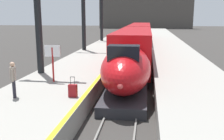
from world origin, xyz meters
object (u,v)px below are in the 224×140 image
station_column_distant (101,4)px  rolling_suitcase (73,91)px  highspeed_train_main (137,42)px  departure_info_board (53,56)px  passenger_near_edge (13,77)px

station_column_distant → rolling_suitcase: size_ratio=9.25×
highspeed_train_main → rolling_suitcase: (-2.25, -18.31, -0.57)m
rolling_suitcase → departure_info_board: departure_info_board is taller
highspeed_train_main → station_column_distant: bearing=120.7°
highspeed_train_main → station_column_distant: size_ratio=4.17×
highspeed_train_main → passenger_near_edge: highspeed_train_main is taller
passenger_near_edge → departure_info_board: bearing=76.1°
passenger_near_edge → rolling_suitcase: (2.69, 0.45, -0.69)m
highspeed_train_main → departure_info_board: highspeed_train_main is taller
rolling_suitcase → departure_info_board: bearing=126.1°
departure_info_board → highspeed_train_main: bearing=75.1°
passenger_near_edge → highspeed_train_main: bearing=75.3°
highspeed_train_main → departure_info_board: size_ratio=17.87×
station_column_distant → departure_info_board: bearing=-86.1°
station_column_distant → passenger_near_edge: (0.96, -28.71, -4.48)m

